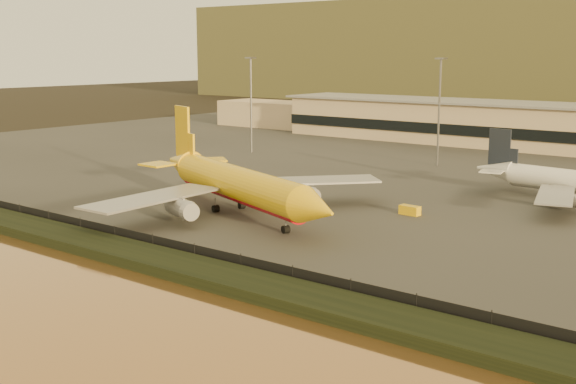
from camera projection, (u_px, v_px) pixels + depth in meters
name	position (u px, v px, depth m)	size (l,w,h in m)	color
ground	(249.00, 240.00, 104.59)	(900.00, 900.00, 0.00)	black
embankment	(161.00, 262.00, 91.30)	(320.00, 7.00, 1.40)	black
tarmac	(501.00, 162.00, 178.09)	(320.00, 220.00, 0.20)	#2D2D2D
perimeter_fence	(184.00, 250.00, 94.28)	(300.00, 0.05, 2.20)	black
terminal_building	(495.00, 124.00, 209.35)	(202.00, 25.00, 12.60)	tan
apron_light_masts	(538.00, 106.00, 150.59)	(152.20, 12.20, 25.40)	slate
dhl_cargo_jet	(237.00, 185.00, 119.79)	(53.88, 51.13, 16.63)	#E0AD0B
gse_vehicle_yellow	(410.00, 210.00, 119.84)	(3.45, 1.55, 1.55)	#E0AD0B
gse_vehicle_white	(263.00, 180.00, 147.55)	(3.66, 1.65, 1.65)	silver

